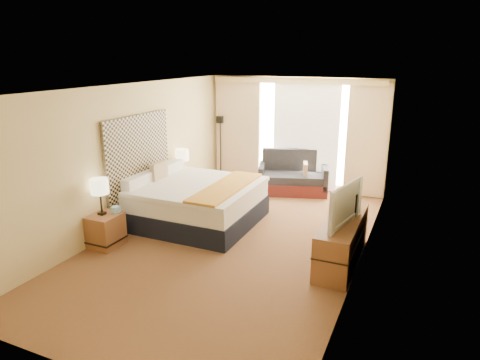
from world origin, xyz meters
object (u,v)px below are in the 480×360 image
at_px(desk_chair, 345,225).
at_px(nightstand_left, 106,230).
at_px(television, 339,203).
at_px(nightstand_right, 184,189).
at_px(media_dresser, 342,240).
at_px(lamp_left, 100,187).
at_px(bed, 194,202).
at_px(loveseat, 293,179).
at_px(lamp_right, 182,155).
at_px(floor_lamp, 220,135).

bearing_deg(desk_chair, nightstand_left, -168.04).
height_order(desk_chair, television, television).
xyz_separation_m(nightstand_right, media_dresser, (3.70, -1.45, 0.07)).
relative_size(nightstand_right, lamp_left, 0.90).
distance_m(bed, desk_chair, 2.87).
distance_m(nightstand_left, lamp_left, 0.75).
bearing_deg(media_dresser, loveseat, 119.65).
bearing_deg(nightstand_right, loveseat, 39.04).
bearing_deg(bed, television, -13.72).
bearing_deg(desk_chair, bed, 167.90).
relative_size(bed, lamp_right, 3.82).
bearing_deg(bed, floor_lamp, 106.69).
xyz_separation_m(bed, lamp_right, (-0.86, 1.01, 0.61)).
bearing_deg(media_dresser, floor_lamp, 138.50).
height_order(nightstand_left, lamp_right, lamp_right).
distance_m(media_dresser, floor_lamp, 5.04).
height_order(nightstand_right, desk_chair, desk_chair).
height_order(floor_lamp, lamp_left, floor_lamp).
xyz_separation_m(loveseat, lamp_right, (-2.02, -1.52, 0.69)).
relative_size(bed, television, 2.09).
xyz_separation_m(media_dresser, floor_lamp, (-3.73, 3.30, 0.80)).
xyz_separation_m(desk_chair, lamp_right, (-3.73, 1.19, 0.54)).
bearing_deg(nightstand_right, lamp_left, -91.09).
bearing_deg(lamp_right, floor_lamp, 89.18).
distance_m(loveseat, floor_lamp, 2.18).
relative_size(floor_lamp, lamp_right, 2.76).
relative_size(loveseat, desk_chair, 1.64).
height_order(nightstand_left, loveseat, loveseat).
bearing_deg(nightstand_left, media_dresser, 15.84).
height_order(nightstand_left, desk_chair, desk_chair).
distance_m(nightstand_right, lamp_left, 2.60).
relative_size(nightstand_left, floor_lamp, 0.34).
distance_m(loveseat, television, 3.71).
relative_size(floor_lamp, lamp_left, 2.66).
height_order(floor_lamp, desk_chair, floor_lamp).
relative_size(loveseat, television, 1.60).
height_order(nightstand_right, television, television).
distance_m(media_dresser, bed, 2.94).
xyz_separation_m(bed, desk_chair, (2.87, -0.17, 0.07)).
xyz_separation_m(nightstand_left, desk_chair, (3.68, 1.38, 0.19)).
distance_m(nightstand_left, lamp_right, 2.67).
bearing_deg(television, nightstand_right, 77.94).
relative_size(nightstand_left, lamp_right, 0.93).
bearing_deg(loveseat, lamp_left, -134.08).
xyz_separation_m(bed, lamp_left, (-0.86, -1.55, 0.62)).
bearing_deg(floor_lamp, lamp_right, -90.82).
relative_size(nightstand_right, lamp_right, 0.93).
relative_size(nightstand_right, loveseat, 0.32).
distance_m(media_dresser, television, 0.69).
height_order(media_dresser, lamp_right, lamp_right).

